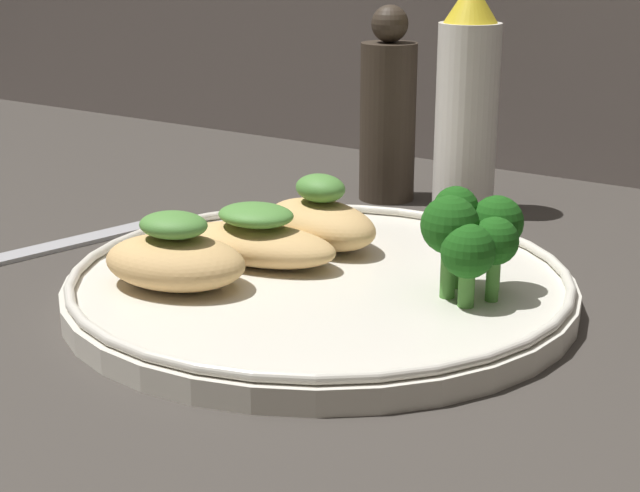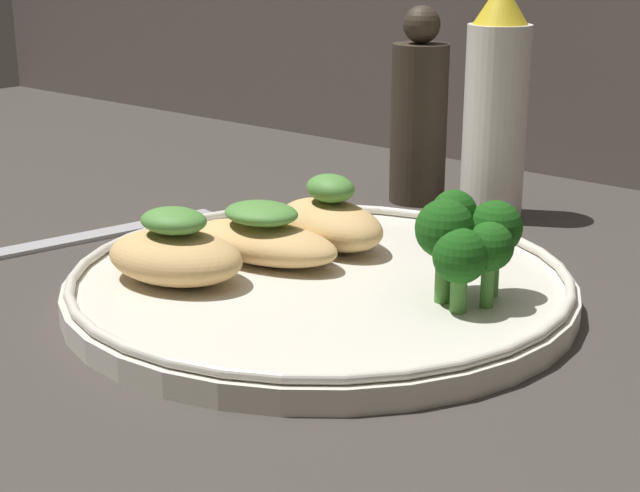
% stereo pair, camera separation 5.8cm
% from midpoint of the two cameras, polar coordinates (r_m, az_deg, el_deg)
% --- Properties ---
extents(ground_plane, '(1.80, 1.80, 0.01)m').
position_cam_midpoint_polar(ground_plane, '(0.59, 2.80, -3.63)').
color(ground_plane, '#3D3833').
extents(plate, '(0.31, 0.31, 0.02)m').
position_cam_midpoint_polar(plate, '(0.59, 2.83, -2.28)').
color(plate, silver).
rests_on(plate, ground_plane).
extents(grilled_meat_front, '(0.10, 0.08, 0.04)m').
position_cam_midpoint_polar(grilled_meat_front, '(0.58, -5.60, -0.46)').
color(grilled_meat_front, tan).
rests_on(grilled_meat_front, plate).
extents(grilled_meat_middle, '(0.11, 0.07, 0.04)m').
position_cam_midpoint_polar(grilled_meat_middle, '(0.61, -0.56, 0.49)').
color(grilled_meat_middle, tan).
rests_on(grilled_meat_middle, plate).
extents(grilled_meat_back, '(0.10, 0.07, 0.05)m').
position_cam_midpoint_polar(grilled_meat_back, '(0.64, 3.20, 1.48)').
color(grilled_meat_back, tan).
rests_on(grilled_meat_back, plate).
extents(broccoli_bunch, '(0.06, 0.06, 0.06)m').
position_cam_midpoint_polar(broccoli_bunch, '(0.55, 11.56, 0.44)').
color(broccoli_bunch, '#4C8E38').
rests_on(broccoli_bunch, plate).
extents(sauce_bottle, '(0.05, 0.05, 0.18)m').
position_cam_midpoint_polar(sauce_bottle, '(0.77, 12.36, 7.90)').
color(sauce_bottle, white).
rests_on(sauce_bottle, ground_plane).
extents(pepper_grinder, '(0.05, 0.05, 0.16)m').
position_cam_midpoint_polar(pepper_grinder, '(0.80, 7.87, 7.52)').
color(pepper_grinder, '#382D23').
rests_on(pepper_grinder, ground_plane).
extents(fork, '(0.05, 0.18, 0.01)m').
position_cam_midpoint_polar(fork, '(0.73, -9.96, 0.86)').
color(fork, '#B2B2B7').
rests_on(fork, ground_plane).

